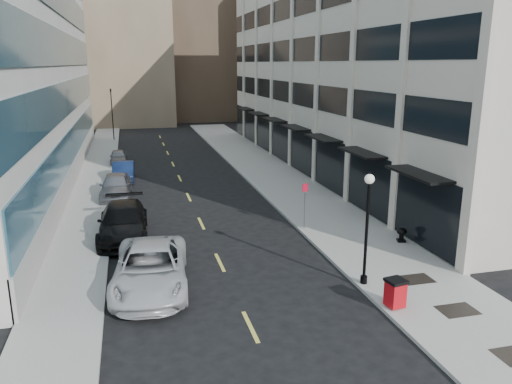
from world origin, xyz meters
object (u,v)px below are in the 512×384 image
traffic_signal (111,92)px  sign_post (305,198)px  car_grey_sedan (118,157)px  urn_planter (402,233)px  car_silver_sedan (116,186)px  car_blue_sedan (123,172)px  lamppost (367,219)px  car_black_pickup (123,222)px  car_white_van (151,268)px  trash_bin (395,292)px

traffic_signal → sign_post: bearing=-73.6°
car_grey_sedan → urn_planter: 29.03m
car_silver_sedan → car_blue_sedan: bearing=87.6°
lamppost → urn_planter: bearing=45.0°
lamppost → sign_post: size_ratio=1.74×
car_black_pickup → urn_planter: bearing=-16.2°
car_white_van → car_grey_sedan: (-1.60, 27.42, -0.24)m
car_black_pickup → car_silver_sedan: bearing=95.3°
car_black_pickup → lamppost: size_ratio=1.29×
traffic_signal → car_black_pickup: traffic_signal is taller
trash_bin → lamppost: (-0.18, 2.17, 2.18)m
trash_bin → car_white_van: bearing=145.1°
car_grey_sedan → trash_bin: bearing=-72.1°
car_grey_sedan → urn_planter: size_ratio=5.17×
car_white_van → car_blue_sedan: 20.15m
traffic_signal → urn_planter: bearing=-69.5°
trash_bin → urn_planter: size_ratio=1.52×
car_black_pickup → car_silver_sedan: 8.45m
lamppost → car_silver_sedan: bearing=120.7°
car_blue_sedan → trash_bin: size_ratio=4.13×
trash_bin → urn_planter: (3.90, 6.25, -0.15)m
car_silver_sedan → car_grey_sedan: 12.42m
car_white_van → car_grey_sedan: 27.46m
traffic_signal → lamppost: traffic_signal is taller
car_silver_sedan → trash_bin: car_silver_sedan is taller
traffic_signal → car_white_van: 42.34m
car_grey_sedan → sign_post: (10.10, -22.15, 1.23)m
car_grey_sedan → lamppost: 31.19m
car_grey_sedan → car_black_pickup: bearing=-88.8°
trash_bin → lamppost: size_ratio=0.23×
car_white_van → car_silver_sedan: (-1.60, 15.00, -0.03)m
sign_post → urn_planter: (4.09, -3.18, -1.28)m
car_blue_sedan → car_grey_sedan: bearing=96.1°
traffic_signal → car_white_van: size_ratio=1.10×
car_blue_sedan → car_black_pickup: bearing=-87.5°
traffic_signal → car_grey_sedan: bearing=-87.3°
car_black_pickup → car_silver_sedan: size_ratio=1.22×
traffic_signal → car_black_pickup: bearing=-88.1°
lamppost → sign_post: 7.34m
car_blue_sedan → trash_bin: (9.81, -24.29, -0.01)m
sign_post → urn_planter: 5.33m
car_grey_sedan → trash_bin: car_grey_sedan is taller
car_grey_sedan → sign_post: 24.38m
car_silver_sedan → trash_bin: (10.28, -19.17, -0.11)m
traffic_signal → car_black_pickup: 35.79m
car_blue_sedan → car_grey_sedan: 7.32m
traffic_signal → car_blue_sedan: size_ratio=1.54×
lamppost → car_black_pickup: bearing=138.3°
car_white_van → urn_planter: car_white_van is taller
car_black_pickup → urn_planter: car_black_pickup is taller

